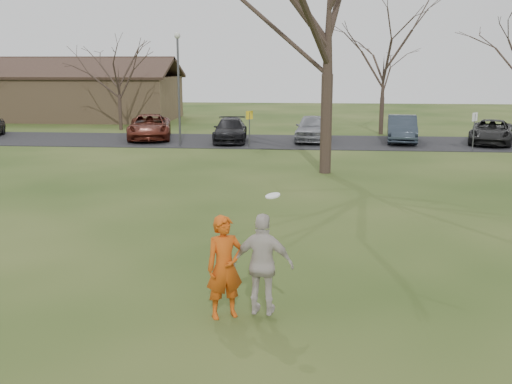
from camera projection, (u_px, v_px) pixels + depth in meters
ground at (237, 313)px, 11.37m from camera, size 120.00×120.00×0.00m
parking_strip at (288, 142)px, 35.69m from camera, size 62.00×6.50×0.04m
player_defender at (225, 267)px, 11.02m from camera, size 0.85×0.74×1.96m
car_2 at (150, 127)px, 36.64m from camera, size 3.59×5.81×1.50m
car_3 at (230, 130)px, 35.45m from camera, size 2.27×4.81×1.36m
car_4 at (312, 128)px, 35.68m from camera, size 2.18×4.74×1.57m
car_5 at (402, 129)px, 35.27m from camera, size 2.17×4.90×1.56m
car_6 at (492, 132)px, 34.56m from camera, size 3.73×5.41×1.37m
catching_play at (263, 264)px, 10.86m from camera, size 1.16×0.60×2.27m
building at (54, 96)px, 49.70m from camera, size 20.60×8.50×5.14m
lamp_post at (178, 75)px, 32.95m from camera, size 0.34×0.34×6.27m
sign_yellow at (249, 122)px, 32.64m from camera, size 0.35×0.35×2.08m
sign_white at (474, 124)px, 31.58m from camera, size 0.35×0.35×2.08m
big_tree at (329, 4)px, 24.30m from camera, size 9.00×9.00×14.00m
small_tree_row at (358, 74)px, 39.40m from camera, size 55.00×5.90×8.50m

